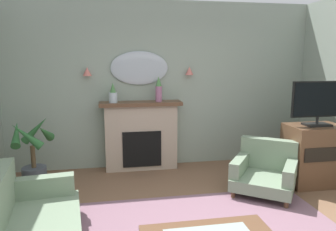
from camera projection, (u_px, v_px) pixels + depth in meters
wall_back at (162, 85)px, 5.52m from camera, size 6.24×0.10×2.82m
fireplace at (141, 136)px, 5.38m from camera, size 1.36×0.36×1.16m
mantel_vase_centre at (113, 94)px, 5.15m from camera, size 0.14×0.14×0.33m
mantel_vase_left at (159, 90)px, 5.27m from camera, size 0.11×0.11×0.42m
wall_mirror at (139, 68)px, 5.32m from camera, size 0.96×0.06×0.56m
wall_sconce_left at (87, 72)px, 5.13m from camera, size 0.14×0.14×0.14m
wall_sconce_right at (189, 71)px, 5.43m from camera, size 0.14×0.14×0.14m
floral_couch at (22, 228)px, 2.94m from camera, size 1.07×1.80×0.76m
armchair_beside_couch at (265, 170)px, 4.50m from camera, size 1.13×1.13×0.71m
tv_cabinet at (313, 155)px, 4.75m from camera, size 0.80×0.57×0.90m
tv_flatscreen at (319, 102)px, 4.59m from camera, size 0.84×0.24×0.65m
potted_plant_tall_palm at (33, 156)px, 4.60m from camera, size 0.58×0.56×1.04m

